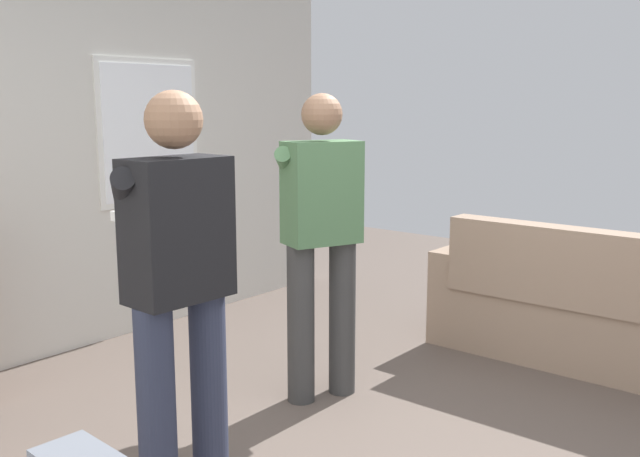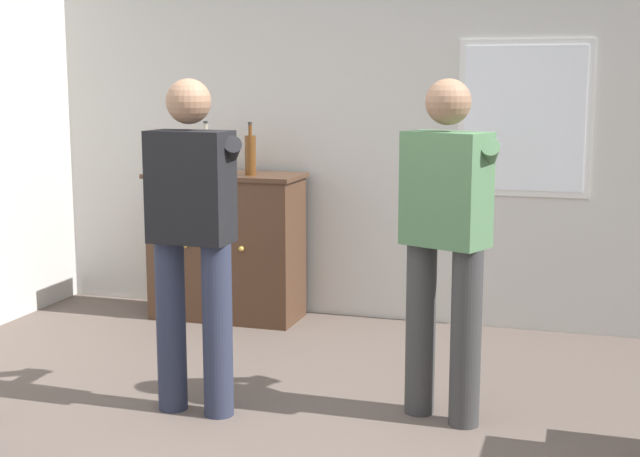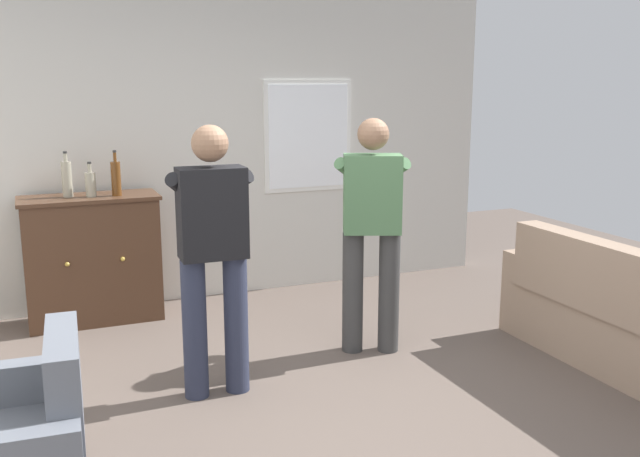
# 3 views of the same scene
# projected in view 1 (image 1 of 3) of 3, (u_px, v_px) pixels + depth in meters

# --- Properties ---
(wall_back_with_window) EXTENTS (5.20, 0.15, 2.80)m
(wall_back_with_window) POSITION_uv_depth(u_px,v_px,m) (41.00, 139.00, 4.48)
(wall_back_with_window) COLOR beige
(wall_back_with_window) RESTS_ON ground
(couch) EXTENTS (0.57, 2.26, 0.90)m
(couch) POSITION_uv_depth(u_px,v_px,m) (608.00, 317.00, 4.31)
(couch) COLOR gray
(couch) RESTS_ON ground
(person_standing_left) EXTENTS (0.56, 0.48, 1.68)m
(person_standing_left) POSITION_uv_depth(u_px,v_px,m) (178.00, 284.00, 2.77)
(person_standing_left) COLOR #282D42
(person_standing_left) RESTS_ON ground
(person_standing_right) EXTENTS (0.52, 0.52, 1.68)m
(person_standing_right) POSITION_uv_depth(u_px,v_px,m) (321.00, 232.00, 3.86)
(person_standing_right) COLOR #383838
(person_standing_right) RESTS_ON ground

